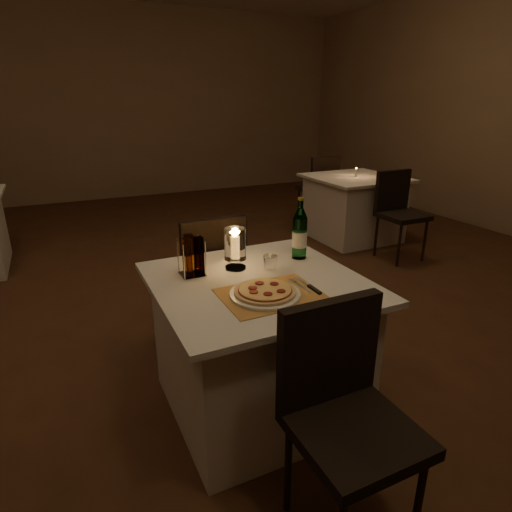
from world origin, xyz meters
name	(u,v)px	position (x,y,z in m)	size (l,w,h in m)	color
floor	(229,332)	(0.00, 0.00, -0.01)	(8.00, 10.00, 0.02)	#4A2917
wall_back	(109,105)	(0.00, 5.01, 1.50)	(8.00, 0.02, 3.00)	#8F7153
main_table	(258,345)	(-0.16, -0.81, 0.37)	(1.00, 1.00, 0.74)	silver
chair_near	(342,398)	(-0.16, -1.52, 0.55)	(0.42, 0.42, 0.90)	black
chair_far	(210,268)	(-0.16, -0.09, 0.55)	(0.42, 0.42, 0.90)	black
placemat	(271,295)	(-0.18, -0.99, 0.74)	(0.45, 0.34, 0.00)	#C38943
plate	(265,294)	(-0.21, -0.99, 0.75)	(0.32, 0.32, 0.01)	white
pizza	(265,291)	(-0.21, -0.99, 0.77)	(0.28, 0.28, 0.02)	#D8B77F
fork	(299,285)	(-0.01, -0.95, 0.75)	(0.02, 0.18, 0.00)	silver
knife	(312,288)	(0.02, -1.01, 0.75)	(0.02, 0.22, 0.01)	black
tumbler	(270,263)	(-0.04, -0.71, 0.78)	(0.08, 0.08, 0.08)	white
water_bottle	(300,234)	(0.19, -0.62, 0.88)	(0.08, 0.08, 0.34)	#5AA768
hurricane_candle	(235,245)	(-0.19, -0.61, 0.87)	(0.11, 0.11, 0.22)	white
cruet_caddy	(192,257)	(-0.43, -0.61, 0.84)	(0.12, 0.12, 0.21)	white
neighbor_table_right	(353,208)	(2.18, 1.44, 0.37)	(1.00, 1.00, 0.74)	silver
neighbor_chair_ra	(398,206)	(2.18, 0.72, 0.55)	(0.42, 0.42, 0.90)	black
neighbor_chair_rb	(320,183)	(2.18, 2.15, 0.55)	(0.42, 0.42, 0.90)	black
neighbor_candle_right	(356,172)	(2.18, 1.44, 0.79)	(0.03, 0.03, 0.11)	white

